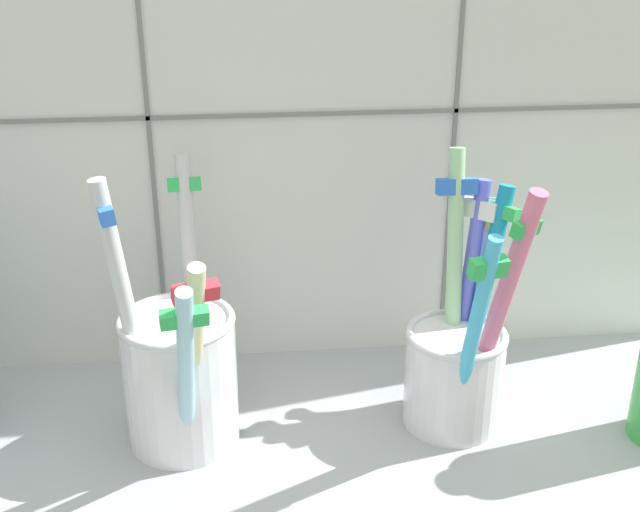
{
  "coord_description": "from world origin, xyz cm",
  "views": [
    {
      "loc": [
        -4.66,
        -43.75,
        34.18
      ],
      "look_at": [
        0.0,
        0.76,
        14.57
      ],
      "focal_mm": 45.3,
      "sensor_mm": 36.0,
      "label": 1
    }
  ],
  "objects": [
    {
      "name": "tile_wall_back",
      "position": [
        0.0,
        12.0,
        22.5
      ],
      "size": [
        64.0,
        2.2,
        45.0
      ],
      "color": "silver",
      "rests_on": "ground"
    },
    {
      "name": "counter_slab",
      "position": [
        0.0,
        0.0,
        1.0
      ],
      "size": [
        64.0,
        22.0,
        2.0
      ],
      "primitive_type": "cube",
      "color": "#9EA3A8",
      "rests_on": "ground"
    },
    {
      "name": "toothbrush_cup_left",
      "position": [
        -8.92,
        0.68,
        7.17
      ],
      "size": [
        7.78,
        15.89,
        18.51
      ],
      "color": "silver",
      "rests_on": "counter_slab"
    },
    {
      "name": "toothbrush_cup_right",
      "position": [
        9.21,
        0.88,
        6.99
      ],
      "size": [
        7.36,
        10.91,
        18.14
      ],
      "color": "silver",
      "rests_on": "counter_slab"
    }
  ]
}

